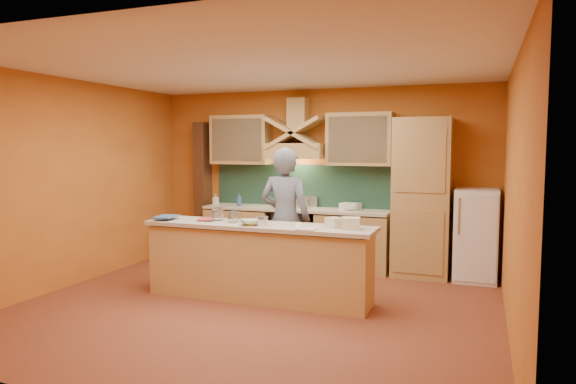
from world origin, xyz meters
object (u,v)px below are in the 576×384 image
at_px(fridge, 476,235).
at_px(kitchen_scale, 263,222).
at_px(person, 285,219).
at_px(stove, 295,237).
at_px(mixing_bowl, 251,222).

height_order(fridge, kitchen_scale, fridge).
relative_size(person, kitchen_scale, 17.72).
height_order(fridge, person, person).
relative_size(stove, person, 0.48).
height_order(person, kitchen_scale, person).
bearing_deg(stove, fridge, 0.00).
bearing_deg(mixing_bowl, stove, 94.53).
bearing_deg(person, stove, -74.44).
bearing_deg(stove, person, -75.27).
distance_m(fridge, kitchen_scale, 3.15).
xyz_separation_m(stove, kitchen_scale, (0.32, -2.03, 0.54)).
xyz_separation_m(kitchen_scale, mixing_bowl, (-0.16, 0.01, -0.01)).
bearing_deg(mixing_bowl, kitchen_scale, -2.24).
xyz_separation_m(fridge, kitchen_scale, (-2.38, -2.03, 0.34)).
xyz_separation_m(fridge, mixing_bowl, (-2.54, -2.02, 0.33)).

